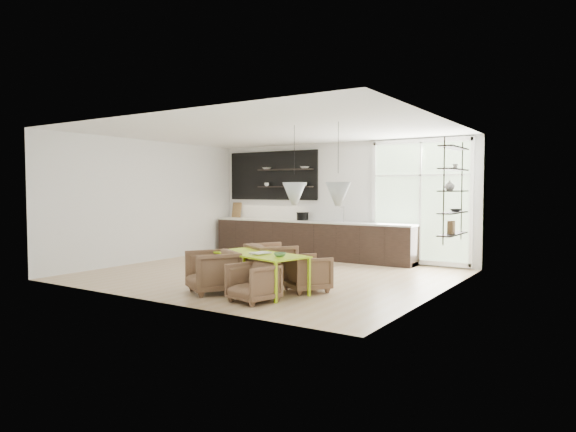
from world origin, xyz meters
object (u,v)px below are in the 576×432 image
(dining_table, at_px, (258,256))
(wire_stool, at_px, (213,265))
(armchair_back_left, at_px, (271,263))
(armchair_back_right, at_px, (307,273))
(armchair_front_right, at_px, (253,283))
(armchair_front_left, at_px, (212,272))

(dining_table, height_order, wire_stool, dining_table)
(armchair_back_left, height_order, wire_stool, armchair_back_left)
(armchair_back_right, distance_m, armchair_front_right, 1.19)
(armchair_back_left, height_order, armchair_back_right, armchair_back_left)
(dining_table, bearing_deg, armchair_front_right, -45.09)
(armchair_back_left, xyz_separation_m, wire_stool, (-1.08, -0.39, -0.08))
(armchair_back_left, bearing_deg, wire_stool, 49.89)
(dining_table, distance_m, armchair_front_left, 0.81)
(armchair_back_left, relative_size, wire_stool, 1.82)
(armchair_back_left, relative_size, armchair_back_right, 1.17)
(armchair_front_left, bearing_deg, wire_stool, 162.44)
(armchair_back_right, relative_size, wire_stool, 1.56)
(armchair_back_left, height_order, armchair_front_left, armchair_back_left)
(dining_table, relative_size, armchair_back_right, 2.81)
(armchair_back_right, xyz_separation_m, armchair_front_left, (-1.27, -0.98, 0.04))
(armchair_back_right, bearing_deg, dining_table, 68.68)
(armchair_back_left, height_order, armchair_front_right, armchair_back_left)
(armchair_back_left, bearing_deg, armchair_front_left, 109.24)
(armchair_back_left, distance_m, armchair_front_left, 1.37)
(armchair_front_left, height_order, armchair_front_right, armchair_front_left)
(armchair_back_left, xyz_separation_m, armchair_front_right, (0.74, -1.53, -0.06))
(armchair_back_right, distance_m, armchair_front_left, 1.60)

